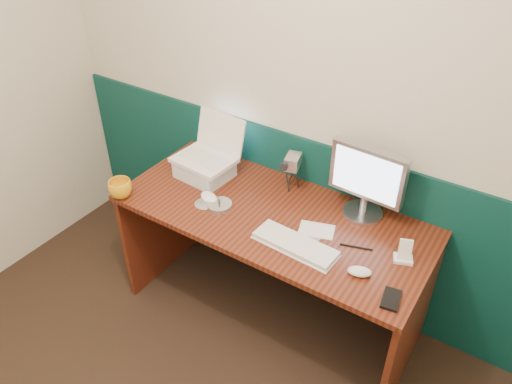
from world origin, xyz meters
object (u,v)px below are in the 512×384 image
Objects in this scene: desk at (271,267)px; keyboard at (295,245)px; mug at (120,189)px; laptop at (203,141)px; camcorder at (292,172)px; monitor at (367,183)px.

desk is 0.47m from keyboard.
laptop is at bearing 57.31° from mug.
keyboard is 0.48m from camcorder.
monitor is at bearing 71.62° from keyboard.
camcorder is (-0.25, 0.40, 0.09)m from keyboard.
camcorder is (0.71, 0.55, 0.05)m from mug.
keyboard is 1.96× the size of camcorder.
mug is (-1.12, -0.55, -0.14)m from monitor.
monitor is at bearing -15.00° from camcorder.
keyboard is at bearing -72.86° from camcorder.
monitor reaches higher than mug.
desk is at bearing 22.73° from mug.
camcorder reaches higher than desk.
camcorder reaches higher than mug.
laptop is 2.55× the size of mug.
desk is 4.01× the size of keyboard.
desk is 12.95× the size of mug.
mug is 0.90m from camcorder.
monitor is (0.38, 0.24, 0.56)m from desk.
mug is (-0.25, -0.39, -0.18)m from laptop.
mug is at bearing -167.66° from keyboard.
keyboard is 0.97m from mug.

